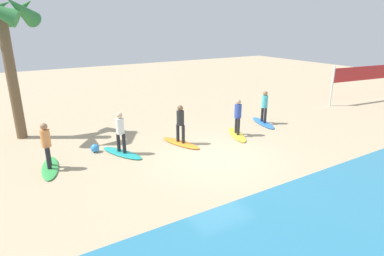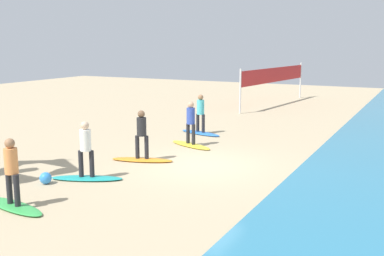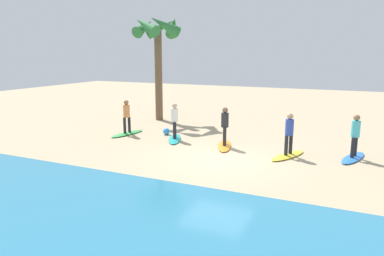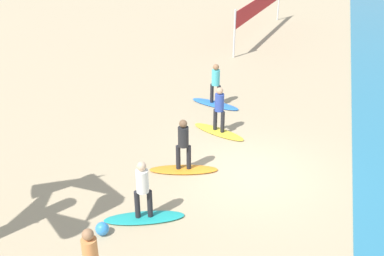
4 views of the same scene
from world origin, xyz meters
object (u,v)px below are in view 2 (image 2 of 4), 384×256
at_px(surfer_blue, 201,110).
at_px(surfer_green, 11,167).
at_px(surfboard_orange, 142,160).
at_px(surfer_orange, 142,131).
at_px(surfboard_blue, 200,133).
at_px(surfboard_yellow, 191,145).
at_px(volleyball_net, 274,77).
at_px(surfer_yellow, 191,120).
at_px(surfer_teal, 86,145).
at_px(beach_ball, 46,178).
at_px(surfboard_teal, 87,178).
at_px(surfboard_green, 14,206).

xyz_separation_m(surfer_blue, surfer_green, (10.36, 0.05, 0.00)).
xyz_separation_m(surfer_blue, surfboard_orange, (5.12, 0.32, -0.99)).
bearing_deg(surfer_orange, surfboard_blue, -176.47).
relative_size(surfboard_yellow, surfboard_orange, 1.00).
xyz_separation_m(surfboard_blue, volleyball_net, (-10.75, -0.06, 1.74)).
relative_size(surfer_yellow, surfer_teal, 1.00).
relative_size(surfboard_yellow, surfer_yellow, 1.28).
bearing_deg(surfboard_orange, surfer_yellow, 64.23).
relative_size(surfer_yellow, volleyball_net, 0.18).
bearing_deg(surfboard_yellow, beach_ball, -81.13).
relative_size(surfboard_orange, volleyball_net, 0.23).
relative_size(surfer_blue, surfer_orange, 1.00).
bearing_deg(surfboard_blue, beach_ball, -79.11).
distance_m(surfboard_teal, surfer_green, 2.86).
bearing_deg(surfboard_teal, surfboard_blue, 66.87).
relative_size(surfer_blue, surfer_green, 1.00).
distance_m(volleyball_net, beach_ball, 19.37).
bearing_deg(surfer_teal, surfboard_blue, -179.51).
xyz_separation_m(surfer_teal, volleyball_net, (-18.43, -0.13, 0.75)).
distance_m(surfboard_blue, surfer_orange, 5.23).
bearing_deg(surfboard_blue, surfboard_orange, -70.88).
xyz_separation_m(surfer_orange, surfer_green, (5.24, -0.27, 0.00)).
bearing_deg(surfboard_green, surfboard_yellow, 95.25).
height_order(surfboard_yellow, surfer_green, surfer_green).
xyz_separation_m(surfboard_blue, surfboard_yellow, (2.34, 0.73, 0.00)).
xyz_separation_m(surfer_yellow, surfer_orange, (2.79, -0.41, 0.00)).
distance_m(surfer_blue, surfer_teal, 7.68).
distance_m(surfboard_teal, surfer_teal, 0.99).
distance_m(surfer_orange, volleyball_net, 15.89).
bearing_deg(surfboard_yellow, surfer_orange, -76.54).
height_order(surfboard_yellow, surfboard_orange, same).
relative_size(volleyball_net, beach_ball, 26.66).
xyz_separation_m(surfer_green, beach_ball, (-1.82, -0.75, -0.87)).
xyz_separation_m(surfboard_yellow, beach_ball, (6.20, -1.43, 0.12)).
distance_m(surfer_blue, beach_ball, 8.61).
bearing_deg(beach_ball, surfboard_blue, 175.29).
bearing_deg(surfer_yellow, surfer_orange, -8.38).
height_order(surfboard_orange, volleyball_net, volleyball_net).
relative_size(surfer_teal, volleyball_net, 0.18).
bearing_deg(volleyball_net, surfer_green, 0.30).
height_order(surfboard_teal, surfer_green, surfer_green).
distance_m(surfer_yellow, volleyball_net, 13.13).
distance_m(surfer_teal, surfer_green, 2.68).
xyz_separation_m(surfer_blue, surfboard_teal, (7.68, 0.07, -0.99)).
xyz_separation_m(surfer_yellow, beach_ball, (6.20, -1.43, -0.87)).
bearing_deg(surfboard_teal, surfboard_orange, 60.79).
bearing_deg(surfboard_yellow, surfer_green, -73.00).
height_order(surfer_green, beach_ball, surfer_green).
relative_size(surfer_blue, surfboard_green, 0.78).
height_order(surfer_blue, surfboard_orange, surfer_blue).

